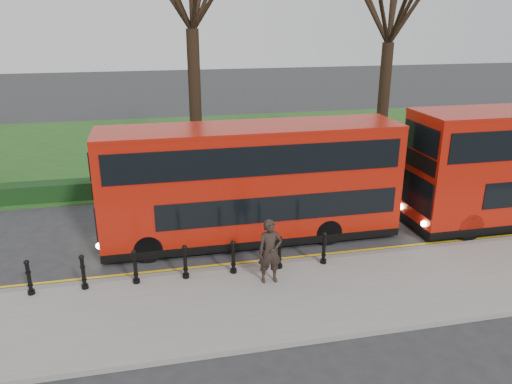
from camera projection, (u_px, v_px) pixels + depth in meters
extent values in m
plane|color=#28282B|center=(169.00, 263.00, 15.94)|extent=(120.00, 120.00, 0.00)
cube|color=gray|center=(175.00, 312.00, 13.16)|extent=(60.00, 4.00, 0.15)
cube|color=slate|center=(171.00, 276.00, 15.00)|extent=(60.00, 0.25, 0.16)
cube|color=#20501A|center=(155.00, 147.00, 29.74)|extent=(60.00, 18.00, 0.06)
cube|color=black|center=(160.00, 184.00, 22.07)|extent=(60.00, 0.90, 0.80)
cube|color=yellow|center=(170.00, 273.00, 15.30)|extent=(60.00, 0.10, 0.01)
cube|color=yellow|center=(170.00, 270.00, 15.48)|extent=(60.00, 0.10, 0.01)
cylinder|color=black|center=(195.00, 102.00, 24.40)|extent=(0.60, 0.60, 6.88)
cylinder|color=black|center=(383.00, 102.00, 26.55)|extent=(0.60, 0.60, 6.16)
cylinder|color=black|center=(29.00, 278.00, 13.70)|extent=(0.15, 0.15, 1.00)
cylinder|color=black|center=(83.00, 273.00, 13.99)|extent=(0.15, 0.15, 1.00)
cylinder|color=black|center=(135.00, 267.00, 14.28)|extent=(0.15, 0.15, 1.00)
cylinder|color=black|center=(185.00, 262.00, 14.57)|extent=(0.15, 0.15, 1.00)
cylinder|color=black|center=(233.00, 258.00, 14.86)|extent=(0.15, 0.15, 1.00)
cylinder|color=black|center=(279.00, 253.00, 15.15)|extent=(0.15, 0.15, 1.00)
cylinder|color=black|center=(324.00, 248.00, 15.44)|extent=(0.15, 0.15, 1.00)
cube|color=#A8170A|center=(251.00, 180.00, 16.95)|extent=(10.09, 2.29, 3.71)
cube|color=black|center=(251.00, 231.00, 17.59)|extent=(10.11, 2.31, 0.28)
cube|color=black|center=(281.00, 209.00, 16.26)|extent=(8.07, 0.04, 0.87)
cube|color=black|center=(259.00, 161.00, 15.56)|extent=(9.54, 0.04, 0.96)
cube|color=black|center=(95.00, 182.00, 15.83)|extent=(0.06, 2.02, 0.50)
cylinder|color=black|center=(148.00, 248.00, 15.88)|extent=(0.92, 0.28, 0.92)
cylinder|color=black|center=(147.00, 224.00, 17.73)|extent=(0.92, 0.28, 0.92)
cylinder|color=black|center=(328.00, 232.00, 17.10)|extent=(0.92, 0.28, 0.92)
cylinder|color=black|center=(310.00, 210.00, 18.96)|extent=(0.92, 0.28, 0.92)
cube|color=black|center=(418.00, 161.00, 17.41)|extent=(0.06, 2.16, 0.54)
cylinder|color=black|center=(469.00, 226.00, 17.46)|extent=(0.98, 0.29, 0.98)
cylinder|color=black|center=(435.00, 205.00, 19.44)|extent=(0.98, 0.29, 0.98)
imported|color=black|center=(270.00, 251.00, 14.22)|extent=(0.71, 0.48, 1.91)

